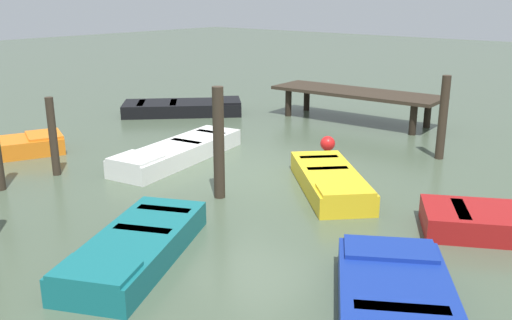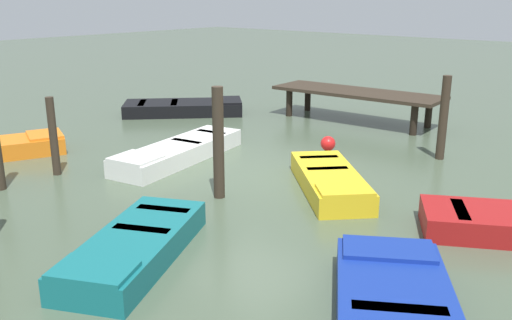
% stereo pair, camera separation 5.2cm
% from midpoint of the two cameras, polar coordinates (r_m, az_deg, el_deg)
% --- Properties ---
extents(ground_plane, '(80.00, 80.00, 0.00)m').
position_cam_midpoint_polar(ground_plane, '(11.94, -0.13, -1.61)').
color(ground_plane, '#475642').
extents(dock_segment, '(5.28, 1.89, 0.95)m').
position_cam_midpoint_polar(dock_segment, '(17.15, 10.18, 6.68)').
color(dock_segment, '#33281E').
rests_on(dock_segment, ground_plane).
extents(rowboat_white, '(1.73, 3.96, 0.46)m').
position_cam_midpoint_polar(rowboat_white, '(13.10, -8.16, 0.88)').
color(rowboat_white, silver).
rests_on(rowboat_white, ground_plane).
extents(rowboat_black, '(3.68, 3.72, 0.46)m').
position_cam_midpoint_polar(rowboat_black, '(18.22, -7.61, 5.41)').
color(rowboat_black, black).
rests_on(rowboat_black, ground_plane).
extents(rowboat_teal, '(2.37, 3.20, 0.46)m').
position_cam_midpoint_polar(rowboat_teal, '(8.37, -12.51, -8.78)').
color(rowboat_teal, '#14666B').
rests_on(rowboat_teal, ground_plane).
extents(rowboat_yellow, '(2.88, 2.83, 0.46)m').
position_cam_midpoint_polar(rowboat_yellow, '(11.05, 7.54, -2.12)').
color(rowboat_yellow, gold).
rests_on(rowboat_yellow, ground_plane).
extents(rowboat_blue, '(2.80, 3.33, 0.46)m').
position_cam_midpoint_polar(rowboat_blue, '(6.91, 14.29, -14.74)').
color(rowboat_blue, navy).
rests_on(rowboat_blue, ground_plane).
extents(mooring_piling_far_right, '(0.20, 0.20, 1.99)m').
position_cam_midpoint_polar(mooring_piling_far_right, '(13.63, 18.67, 4.16)').
color(mooring_piling_far_right, '#33281E').
rests_on(mooring_piling_far_right, ground_plane).
extents(mooring_piling_mid_left, '(0.17, 0.17, 1.71)m').
position_cam_midpoint_polar(mooring_piling_mid_left, '(12.54, -20.39, 2.27)').
color(mooring_piling_mid_left, '#33281E').
rests_on(mooring_piling_mid_left, ground_plane).
extents(mooring_piling_near_right, '(0.21, 0.21, 2.15)m').
position_cam_midpoint_polar(mooring_piling_near_right, '(10.39, -4.03, 1.72)').
color(mooring_piling_near_right, '#33281E').
rests_on(mooring_piling_near_right, ground_plane).
extents(marker_buoy, '(0.36, 0.36, 0.48)m').
position_cam_midpoint_polar(marker_buoy, '(13.46, 7.32, 1.65)').
color(marker_buoy, '#262626').
rests_on(marker_buoy, ground_plane).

